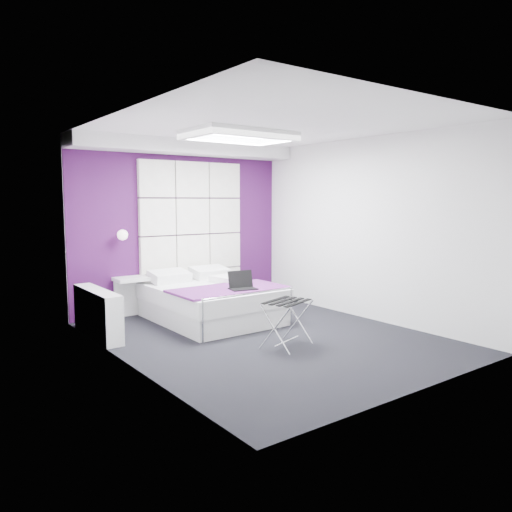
# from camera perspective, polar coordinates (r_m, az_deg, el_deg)

# --- Properties ---
(floor) EXTENTS (4.40, 4.40, 0.00)m
(floor) POSITION_cam_1_polar(r_m,az_deg,el_deg) (6.33, 1.31, -9.29)
(floor) COLOR black
(floor) RESTS_ON ground
(ceiling) EXTENTS (4.40, 4.40, 0.00)m
(ceiling) POSITION_cam_1_polar(r_m,az_deg,el_deg) (6.16, 1.37, 14.69)
(ceiling) COLOR white
(ceiling) RESTS_ON wall_back
(wall_back) EXTENTS (3.60, 0.00, 3.60)m
(wall_back) POSITION_cam_1_polar(r_m,az_deg,el_deg) (7.96, -8.45, 3.37)
(wall_back) COLOR white
(wall_back) RESTS_ON floor
(wall_left) EXTENTS (0.00, 4.40, 4.40)m
(wall_left) POSITION_cam_1_polar(r_m,az_deg,el_deg) (5.20, -14.51, 1.66)
(wall_left) COLOR white
(wall_left) RESTS_ON floor
(wall_right) EXTENTS (0.00, 4.40, 4.40)m
(wall_right) POSITION_cam_1_polar(r_m,az_deg,el_deg) (7.35, 12.50, 3.04)
(wall_right) COLOR white
(wall_right) RESTS_ON floor
(accent_wall) EXTENTS (3.58, 0.02, 2.58)m
(accent_wall) POSITION_cam_1_polar(r_m,az_deg,el_deg) (7.95, -8.42, 3.36)
(accent_wall) COLOR #3E0F43
(accent_wall) RESTS_ON wall_back
(soffit) EXTENTS (3.58, 0.50, 0.20)m
(soffit) POSITION_cam_1_polar(r_m,az_deg,el_deg) (7.77, -7.71, 12.17)
(soffit) COLOR white
(soffit) RESTS_ON wall_back
(headboard) EXTENTS (1.80, 0.08, 2.30)m
(headboard) POSITION_cam_1_polar(r_m,az_deg,el_deg) (7.98, -7.29, 2.46)
(headboard) COLOR silver
(headboard) RESTS_ON wall_back
(skylight) EXTENTS (1.36, 0.86, 0.12)m
(skylight) POSITION_cam_1_polar(r_m,az_deg,el_deg) (6.63, -1.91, 13.66)
(skylight) COLOR white
(skylight) RESTS_ON ceiling
(wall_lamp) EXTENTS (0.15, 0.15, 0.15)m
(wall_lamp) POSITION_cam_1_polar(r_m,az_deg,el_deg) (7.39, -15.12, 2.37)
(wall_lamp) COLOR white
(wall_lamp) RESTS_ON wall_back
(radiator) EXTENTS (0.22, 1.20, 0.60)m
(radiator) POSITION_cam_1_polar(r_m,az_deg,el_deg) (6.60, -17.65, -6.26)
(radiator) COLOR white
(radiator) RESTS_ON floor
(bed) EXTENTS (1.55, 1.87, 0.66)m
(bed) POSITION_cam_1_polar(r_m,az_deg,el_deg) (7.18, -5.13, -5.14)
(bed) COLOR white
(bed) RESTS_ON floor
(nightstand) EXTENTS (0.47, 0.37, 0.05)m
(nightstand) POSITION_cam_1_polar(r_m,az_deg,el_deg) (7.47, -14.07, -2.56)
(nightstand) COLOR white
(nightstand) RESTS_ON wall_back
(luggage_rack) EXTENTS (0.55, 0.41, 0.54)m
(luggage_rack) POSITION_cam_1_polar(r_m,az_deg,el_deg) (5.91, 3.51, -7.71)
(luggage_rack) COLOR silver
(luggage_rack) RESTS_ON floor
(laptop) EXTENTS (0.35, 0.25, 0.25)m
(laptop) POSITION_cam_1_polar(r_m,az_deg,el_deg) (6.69, -1.72, -3.32)
(laptop) COLOR black
(laptop) RESTS_ON bed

